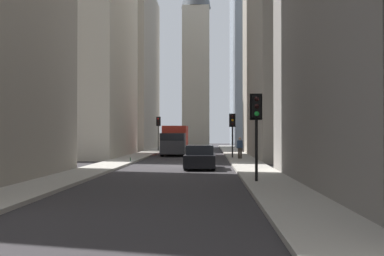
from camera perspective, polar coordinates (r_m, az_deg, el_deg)
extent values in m
plane|color=#302D30|center=(29.48, -1.61, -4.79)|extent=(135.00, 135.00, 0.00)
cube|color=#A8A399|center=(30.11, -10.21, -4.56)|extent=(90.00, 2.20, 0.14)
cube|color=#A8A399|center=(29.51, 7.17, -4.65)|extent=(90.00, 2.20, 0.14)
cube|color=gray|center=(61.73, -9.59, 7.17)|extent=(16.13, 10.00, 21.11)
cube|color=beige|center=(69.68, 0.51, 6.33)|extent=(4.08, 4.08, 21.28)
cube|color=red|center=(44.67, -2.08, -1.42)|extent=(4.60, 2.25, 2.60)
cube|color=#38383D|center=(41.49, -2.41, -1.96)|extent=(1.90, 2.25, 1.90)
cube|color=black|center=(41.48, -2.41, -1.13)|extent=(1.92, 2.09, 0.64)
cylinder|color=black|center=(41.45, -1.06, -3.00)|extent=(0.88, 0.28, 0.88)
cylinder|color=black|center=(41.61, -3.77, -2.99)|extent=(0.88, 0.28, 0.88)
cylinder|color=black|center=(46.03, -0.72, -2.78)|extent=(0.88, 0.28, 0.88)
cylinder|color=black|center=(46.18, -3.17, -2.77)|extent=(0.88, 0.28, 0.88)
cube|color=black|center=(27.04, 1.02, -4.04)|extent=(4.30, 1.78, 0.70)
cube|color=black|center=(26.82, 1.01, -2.75)|extent=(2.10, 1.58, 0.54)
cylinder|color=black|center=(28.40, 2.66, -4.30)|extent=(0.64, 0.22, 0.64)
cylinder|color=black|center=(28.43, -0.50, -4.30)|extent=(0.64, 0.22, 0.64)
cylinder|color=black|center=(25.70, 2.70, -4.68)|extent=(0.64, 0.22, 0.64)
cylinder|color=black|center=(25.74, -0.79, -4.67)|extent=(0.64, 0.22, 0.64)
cylinder|color=black|center=(18.92, 8.08, -2.66)|extent=(0.12, 0.12, 2.63)
cube|color=black|center=(18.94, 8.07, 2.68)|extent=(0.28, 0.32, 0.90)
cube|color=black|center=(19.09, 8.03, 2.65)|extent=(0.03, 0.52, 1.10)
sphere|color=black|center=(18.80, 8.12, 3.62)|extent=(0.20, 0.20, 0.20)
sphere|color=black|center=(18.78, 8.12, 2.71)|extent=(0.20, 0.20, 0.20)
sphere|color=green|center=(18.76, 8.12, 1.80)|extent=(0.20, 0.20, 0.20)
cylinder|color=black|center=(37.37, 5.10, -1.71)|extent=(0.12, 0.12, 2.61)
cube|color=black|center=(37.38, 5.09, 0.98)|extent=(0.28, 0.32, 0.90)
cube|color=black|center=(37.53, 5.08, 0.97)|extent=(0.03, 0.52, 1.10)
sphere|color=black|center=(37.23, 5.10, 1.45)|extent=(0.20, 0.20, 0.20)
sphere|color=orange|center=(37.22, 5.10, 0.99)|extent=(0.20, 0.20, 0.20)
sphere|color=black|center=(37.21, 5.11, 0.53)|extent=(0.20, 0.20, 0.20)
cylinder|color=black|center=(53.57, -4.25, -1.22)|extent=(0.12, 0.12, 2.96)
cube|color=black|center=(53.58, -4.25, 0.84)|extent=(0.28, 0.32, 0.90)
cube|color=black|center=(53.74, -4.23, 0.84)|extent=(0.03, 0.52, 1.10)
sphere|color=red|center=(53.43, -4.27, 1.17)|extent=(0.20, 0.20, 0.20)
sphere|color=black|center=(53.42, -4.27, 0.85)|extent=(0.20, 0.20, 0.20)
sphere|color=black|center=(53.42, -4.27, 0.53)|extent=(0.20, 0.20, 0.20)
cylinder|color=#473D33|center=(36.01, 6.17, -3.17)|extent=(0.16, 0.16, 0.82)
cylinder|color=#473D33|center=(36.00, 5.90, -3.17)|extent=(0.16, 0.16, 0.82)
cube|color=navy|center=(35.98, 6.03, -2.04)|extent=(0.26, 0.44, 0.60)
sphere|color=tan|center=(35.97, 6.03, -1.33)|extent=(0.22, 0.22, 0.22)
cylinder|color=#236033|center=(32.88, -7.75, -3.94)|extent=(0.07, 0.07, 0.20)
cylinder|color=#236033|center=(32.87, -7.74, -3.71)|extent=(0.03, 0.03, 0.07)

